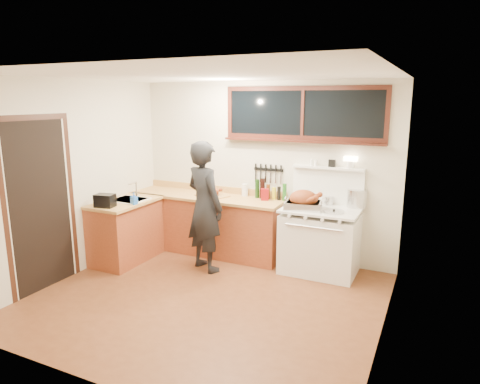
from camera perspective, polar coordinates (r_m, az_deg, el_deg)
The scene contains 20 objects.
ground_plane at distance 5.30m, azimuth -4.55°, elevation -14.12°, with size 4.00×3.50×0.02m, color #592D17.
room_shell at distance 4.80m, azimuth -4.89°, elevation 3.92°, with size 4.10×3.60×2.65m.
counter_back at distance 6.68m, azimuth -4.41°, elevation -4.17°, with size 2.44×0.64×1.00m.
counter_left at distance 6.53m, azimuth -14.95°, elevation -4.97°, with size 0.64×1.09×0.90m.
sink_unit at distance 6.47m, azimuth -14.58°, elevation -1.47°, with size 0.50×0.45×0.37m.
vintage_stove at distance 5.99m, azimuth 10.64°, elevation -6.18°, with size 1.02×0.74×1.59m.
back_window at distance 6.10m, azimuth 8.30°, elevation 9.54°, with size 2.32×0.13×0.77m.
left_doorway at distance 5.78m, azimuth -25.02°, elevation -1.46°, with size 0.02×1.04×2.17m.
knife_strip at distance 6.35m, azimuth 3.80°, elevation 2.91°, with size 0.46×0.03×0.28m.
man at distance 5.88m, azimuth -4.74°, elevation -1.95°, with size 0.78×0.66×1.80m.
soap_bottle at distance 6.14m, azimuth -13.95°, elevation -0.85°, with size 0.09×0.09×0.17m.
toaster at distance 6.11m, azimuth -17.56°, elevation -1.10°, with size 0.28×0.22×0.18m.
cutting_board at distance 6.48m, azimuth -3.68°, elevation -0.10°, with size 0.54×0.48×0.15m.
roast_turkey at distance 5.79m, azimuth 8.51°, elevation -1.23°, with size 0.54×0.44×0.26m.
stockpot at distance 6.03m, azimuth 15.31°, elevation -0.79°, with size 0.30×0.30×0.25m.
saucepan at distance 6.09m, azimuth 11.66°, elevation -1.08°, with size 0.21×0.29×0.12m.
pot_lid at distance 5.70m, azimuth 12.40°, elevation -2.56°, with size 0.35×0.35×0.04m.
coffee_tin at distance 6.23m, azimuth 3.32°, elevation -0.33°, with size 0.14×0.12×0.17m.
pitcher at distance 6.49m, azimuth 0.65°, elevation 0.28°, with size 0.11×0.11×0.18m.
bottle_cluster at distance 6.30m, azimuth 3.83°, elevation 0.20°, with size 0.49×0.07×0.30m.
Camera 1 is at (2.39, -4.10, 2.35)m, focal length 32.00 mm.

